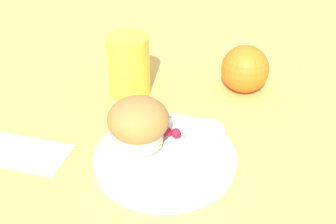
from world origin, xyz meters
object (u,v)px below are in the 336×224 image
object	(u,v)px
butter_knife	(170,127)
juice_glass	(129,65)
muffin	(138,123)
orange_fruit	(245,69)

from	to	relation	value
butter_knife	juice_glass	size ratio (longest dim) A/B	1.75
juice_glass	muffin	bearing A→B (deg)	-66.07
butter_knife	orange_fruit	size ratio (longest dim) A/B	2.20
juice_glass	butter_knife	bearing A→B (deg)	-47.83
muffin	orange_fruit	bearing A→B (deg)	61.53
juice_glass	orange_fruit	bearing A→B (deg)	17.19
muffin	butter_knife	distance (m)	0.07
orange_fruit	butter_knife	bearing A→B (deg)	-116.58
muffin	juice_glass	distance (m)	0.18
butter_knife	orange_fruit	world-z (taller)	orange_fruit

